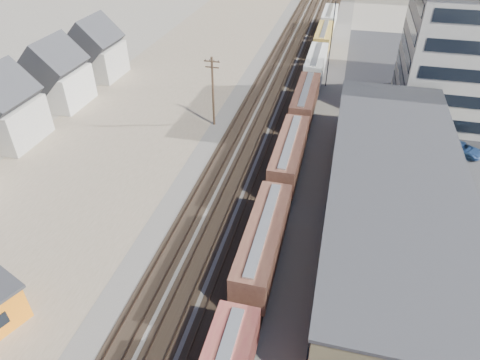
# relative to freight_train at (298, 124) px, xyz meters

# --- Properties ---
(ballast_bed) EXTENTS (18.00, 200.00, 0.06)m
(ballast_bed) POSITION_rel_freight_train_xyz_m (-3.80, 10.31, -2.76)
(ballast_bed) COLOR #4C4742
(ballast_bed) RESTS_ON ground
(dirt_yard) EXTENTS (24.00, 180.00, 0.03)m
(dirt_yard) POSITION_rel_freight_train_xyz_m (-23.80, 0.31, -2.78)
(dirt_yard) COLOR #6C5E4A
(dirt_yard) RESTS_ON ground
(asphalt_lot) EXTENTS (26.00, 120.00, 0.04)m
(asphalt_lot) POSITION_rel_freight_train_xyz_m (18.20, -4.69, -2.77)
(asphalt_lot) COLOR #232326
(asphalt_lot) RESTS_ON ground
(rail_tracks) EXTENTS (11.40, 200.00, 0.24)m
(rail_tracks) POSITION_rel_freight_train_xyz_m (-4.35, 10.31, -2.68)
(rail_tracks) COLOR black
(rail_tracks) RESTS_ON ground
(freight_train) EXTENTS (3.00, 119.74, 4.46)m
(freight_train) POSITION_rel_freight_train_xyz_m (0.00, 0.00, 0.00)
(freight_train) COLOR black
(freight_train) RESTS_ON ground
(warehouse) EXTENTS (12.40, 40.40, 7.25)m
(warehouse) POSITION_rel_freight_train_xyz_m (11.18, -14.69, 0.86)
(warehouse) COLOR tan
(warehouse) RESTS_ON ground
(utility_pole_north) EXTENTS (2.20, 0.32, 10.00)m
(utility_pole_north) POSITION_rel_freight_train_xyz_m (-12.30, 2.31, 2.50)
(utility_pole_north) COLOR #382619
(utility_pole_north) RESTS_ON ground
(radio_mast) EXTENTS (1.20, 0.16, 18.00)m
(radio_mast) POSITION_rel_freight_train_xyz_m (2.20, 20.31, 6.33)
(radio_mast) COLOR black
(radio_mast) RESTS_ON ground
(parked_car_blue) EXTENTS (5.73, 4.79, 1.46)m
(parked_car_blue) POSITION_rel_freight_train_xyz_m (21.03, 2.45, -2.07)
(parked_car_blue) COLOR navy
(parked_car_blue) RESTS_ON ground
(parked_car_far) EXTENTS (2.47, 4.57, 1.48)m
(parked_car_far) POSITION_rel_freight_train_xyz_m (25.45, 15.06, -2.05)
(parked_car_far) COLOR silver
(parked_car_far) RESTS_ON ground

